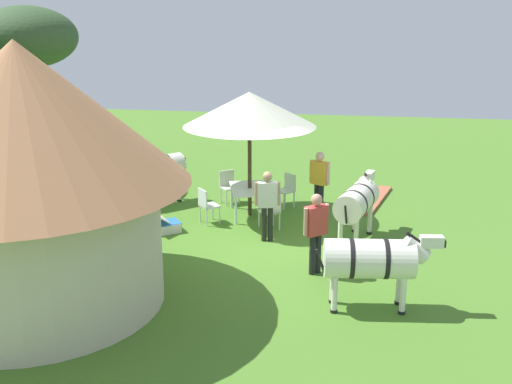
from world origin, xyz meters
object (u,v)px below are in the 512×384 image
(patio_chair_west_end, at_px, (206,204))
(acacia_tree_right_background, at_px, (26,38))
(patio_chair_near_lawn, at_px, (228,184))
(guest_beside_umbrella, at_px, (267,200))
(patio_chair_near_hut, at_px, (271,210))
(standing_watcher, at_px, (316,226))
(zebra_by_umbrella, at_px, (372,259))
(thatched_hut, at_px, (26,164))
(zebra_toward_hut, at_px, (155,169))
(shade_umbrella, at_px, (250,109))
(patio_chair_east_end, at_px, (287,188))
(patio_dining_table, at_px, (250,191))
(striped_lounge_chair, at_px, (163,222))
(zebra_nearest_camera, at_px, (357,201))
(guest_behind_table, at_px, (319,178))

(patio_chair_west_end, height_order, acacia_tree_right_background, acacia_tree_right_background)
(patio_chair_near_lawn, relative_size, guest_beside_umbrella, 0.54)
(patio_chair_near_hut, height_order, acacia_tree_right_background, acacia_tree_right_background)
(patio_chair_near_lawn, xyz_separation_m, standing_watcher, (-4.43, -2.71, 0.50))
(acacia_tree_right_background, bearing_deg, zebra_by_umbrella, -124.09)
(thatched_hut, xyz_separation_m, zebra_toward_hut, (6.10, -0.24, -1.63))
(thatched_hut, height_order, patio_chair_near_lawn, thatched_hut)
(patio_chair_near_lawn, bearing_deg, shade_umbrella, 90.00)
(acacia_tree_right_background, bearing_deg, patio_chair_east_end, -96.74)
(patio_chair_near_lawn, bearing_deg, acacia_tree_right_background, -45.82)
(patio_dining_table, xyz_separation_m, patio_chair_west_end, (-0.81, 0.96, -0.14))
(patio_dining_table, distance_m, striped_lounge_chair, 2.46)
(standing_watcher, height_order, zebra_nearest_camera, standing_watcher)
(patio_chair_near_lawn, relative_size, zebra_nearest_camera, 0.41)
(patio_chair_east_end, distance_m, zebra_by_umbrella, 6.14)
(thatched_hut, bearing_deg, zebra_toward_hut, -2.25)
(shade_umbrella, distance_m, standing_watcher, 4.32)
(thatched_hut, relative_size, zebra_by_umbrella, 2.52)
(guest_beside_umbrella, relative_size, zebra_nearest_camera, 0.76)
(patio_chair_west_end, distance_m, zebra_by_umbrella, 5.67)
(patio_chair_near_hut, distance_m, zebra_nearest_camera, 2.12)
(zebra_nearest_camera, bearing_deg, patio_chair_east_end, 144.49)
(standing_watcher, bearing_deg, shade_umbrella, 77.72)
(striped_lounge_chair, bearing_deg, zebra_toward_hut, 166.05)
(guest_behind_table, relative_size, zebra_toward_hut, 0.99)
(thatched_hut, relative_size, guest_beside_umbrella, 3.43)
(patio_chair_west_end, bearing_deg, patio_dining_table, 90.00)
(patio_chair_near_lawn, xyz_separation_m, zebra_toward_hut, (-0.43, 1.95, 0.48))
(patio_chair_near_lawn, bearing_deg, guest_beside_umbrella, 80.25)
(patio_chair_east_end, height_order, standing_watcher, standing_watcher)
(patio_chair_west_end, xyz_separation_m, acacia_tree_right_background, (2.62, 5.83, 3.84))
(striped_lounge_chair, bearing_deg, patio_dining_table, 94.11)
(thatched_hut, relative_size, striped_lounge_chair, 5.98)
(guest_beside_umbrella, bearing_deg, shade_umbrella, -81.68)
(zebra_by_umbrella, bearing_deg, thatched_hut, -89.89)
(patio_chair_near_lawn, distance_m, standing_watcher, 5.22)
(thatched_hut, xyz_separation_m, shade_umbrella, (5.55, -2.97, 0.15))
(patio_chair_near_lawn, xyz_separation_m, guest_beside_umbrella, (-2.76, -1.48, 0.48))
(patio_chair_near_hut, bearing_deg, patio_chair_east_end, 51.23)
(patio_chair_near_lawn, bearing_deg, zebra_toward_hut, -25.53)
(guest_beside_umbrella, bearing_deg, patio_chair_east_end, -106.92)
(shade_umbrella, distance_m, guest_behind_table, 2.51)
(guest_behind_table, distance_m, zebra_toward_hut, 4.50)
(guest_behind_table, distance_m, zebra_by_umbrella, 5.25)
(shade_umbrella, xyz_separation_m, patio_chair_near_lawn, (0.99, 0.77, -2.25))
(patio_dining_table, xyz_separation_m, guest_behind_table, (0.27, -1.77, 0.36))
(patio_dining_table, relative_size, guest_behind_table, 0.97)
(patio_chair_east_end, relative_size, patio_chair_west_end, 1.00)
(shade_umbrella, distance_m, striped_lounge_chair, 3.50)
(patio_chair_east_end, relative_size, zebra_toward_hut, 0.52)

